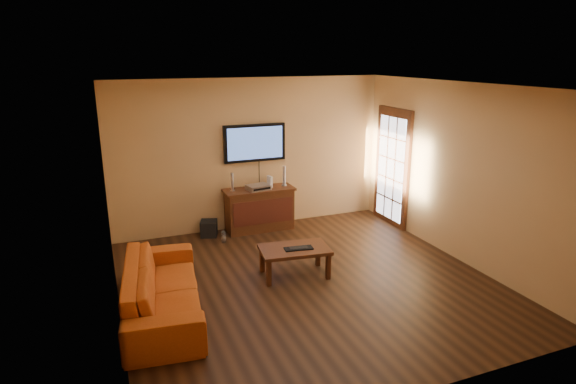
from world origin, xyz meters
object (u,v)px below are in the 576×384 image
speaker_left (232,183)px  game_console (270,182)px  television (255,143)px  speaker_right (284,177)px  av_receiver (258,187)px  subwoofer (209,228)px  coffee_table (295,252)px  bottle (224,237)px  keyboard (299,248)px  media_console (259,209)px  sofa (162,280)px

speaker_left → game_console: speaker_left is taller
television → speaker_right: 0.82m
av_receiver → subwoofer: bearing=165.3°
game_console → av_receiver: bearing=-169.8°
coffee_table → speaker_left: speaker_left is taller
bottle → speaker_left: bearing=54.7°
keyboard → game_console: bearing=81.3°
media_console → sofa: 3.10m
speaker_right → bottle: size_ratio=1.70×
subwoofer → bottle: 0.43m
subwoofer → game_console: bearing=19.6°
av_receiver → game_console: game_console is taller
sofa → speaker_right: 3.51m
television → speaker_right: bearing=-18.5°
coffee_table → speaker_right: size_ratio=2.87×
av_receiver → media_console: bearing=47.9°
coffee_table → subwoofer: (-0.79, 2.00, -0.23)m
game_console → keyboard: (-0.32, -2.08, -0.44)m
television → coffee_table: (-0.14, -2.19, -1.20)m
coffee_table → speaker_left: 2.13m
television → subwoofer: (-0.93, -0.18, -1.43)m
coffee_table → bottle: bearing=111.6°
subwoofer → keyboard: keyboard is taller
sofa → speaker_left: (1.56, 2.38, 0.49)m
sofa → game_console: size_ratio=10.88×
television → coffee_table: size_ratio=1.08×
coffee_table → speaker_right: 2.19m
speaker_left → keyboard: (0.38, -2.08, -0.48)m
media_console → television: size_ratio=1.12×
media_console → keyboard: bearing=-92.8°
sofa → keyboard: (1.94, 0.30, 0.00)m
coffee_table → game_console: game_console is taller
speaker_right → sofa: bearing=-136.9°
coffee_table → subwoofer: coffee_table is taller
speaker_right → keyboard: (-0.60, -2.08, -0.50)m
media_console → speaker_right: speaker_right is taller
speaker_left → bottle: speaker_left is taller
media_console → speaker_left: 0.71m
coffee_table → subwoofer: bearing=111.6°
speaker_left → media_console: bearing=-5.0°
media_console → keyboard: 2.04m
sofa → subwoofer: 2.62m
bottle → keyboard: size_ratio=0.51×
coffee_table → av_receiver: bearing=86.9°
speaker_left → sofa: bearing=-123.3°
media_console → bottle: size_ratio=5.89×
coffee_table → subwoofer: 2.17m
sofa → speaker_right: (2.54, 2.37, 0.50)m
subwoofer → keyboard: (0.83, -2.06, 0.30)m
sofa → keyboard: 1.96m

